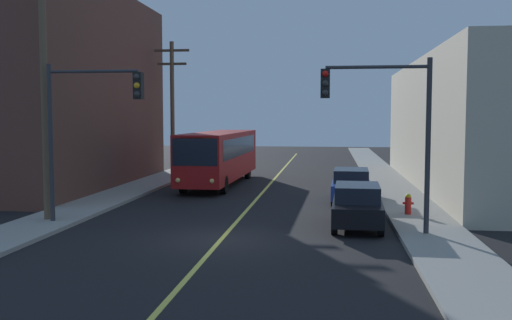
# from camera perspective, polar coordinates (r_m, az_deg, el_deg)

# --- Properties ---
(ground_plane) EXTENTS (120.00, 120.00, 0.00)m
(ground_plane) POSITION_cam_1_polar(r_m,az_deg,el_deg) (19.79, -3.45, -7.83)
(ground_plane) COLOR black
(sidewalk_left) EXTENTS (2.50, 90.00, 0.15)m
(sidewalk_left) POSITION_cam_1_polar(r_m,az_deg,el_deg) (31.24, -13.16, -3.30)
(sidewalk_left) COLOR gray
(sidewalk_left) RESTS_ON ground
(sidewalk_right) EXTENTS (2.50, 90.00, 0.15)m
(sidewalk_right) POSITION_cam_1_polar(r_m,az_deg,el_deg) (29.52, 14.31, -3.76)
(sidewalk_right) COLOR gray
(sidewalk_right) RESTS_ON ground
(lane_stripe_center) EXTENTS (0.16, 60.00, 0.01)m
(lane_stripe_center) POSITION_cam_1_polar(r_m,az_deg,el_deg) (34.45, 1.20, -2.59)
(lane_stripe_center) COLOR #D8CC4C
(lane_stripe_center) RESTS_ON ground
(building_left_brick) EXTENTS (10.00, 17.64, 11.46)m
(building_left_brick) POSITION_cam_1_polar(r_m,az_deg,el_deg) (36.61, -20.73, 6.51)
(building_left_brick) COLOR brown
(building_left_brick) RESTS_ON ground
(city_bus) EXTENTS (2.85, 12.21, 3.20)m
(city_bus) POSITION_cam_1_polar(r_m,az_deg,el_deg) (35.21, -3.59, 0.51)
(city_bus) COLOR maroon
(city_bus) RESTS_ON ground
(parked_car_black) EXTENTS (1.95, 4.46, 1.62)m
(parked_car_black) POSITION_cam_1_polar(r_m,az_deg,el_deg) (22.03, 9.96, -4.41)
(parked_car_black) COLOR black
(parked_car_black) RESTS_ON ground
(parked_car_blue) EXTENTS (1.96, 4.46, 1.62)m
(parked_car_blue) POSITION_cam_1_polar(r_m,az_deg,el_deg) (28.36, 9.37, -2.45)
(parked_car_blue) COLOR navy
(parked_car_blue) RESTS_ON ground
(utility_pole_near) EXTENTS (2.40, 0.28, 11.00)m
(utility_pole_near) POSITION_cam_1_polar(r_m,az_deg,el_deg) (23.92, -20.24, 8.87)
(utility_pole_near) COLOR brown
(utility_pole_near) RESTS_ON sidewalk_left
(utility_pole_mid) EXTENTS (2.40, 0.28, 9.05)m
(utility_pole_mid) POSITION_cam_1_polar(r_m,az_deg,el_deg) (39.85, -8.27, 5.73)
(utility_pole_mid) COLOR brown
(utility_pole_mid) RESTS_ON sidewalk_left
(traffic_signal_left_corner) EXTENTS (3.75, 0.48, 6.00)m
(traffic_signal_left_corner) POSITION_cam_1_polar(r_m,az_deg,el_deg) (22.69, -16.21, 4.51)
(traffic_signal_left_corner) COLOR #2D2D33
(traffic_signal_left_corner) RESTS_ON sidewalk_left
(traffic_signal_right_corner) EXTENTS (3.75, 0.48, 6.00)m
(traffic_signal_right_corner) POSITION_cam_1_polar(r_m,az_deg,el_deg) (20.29, 12.39, 4.62)
(traffic_signal_right_corner) COLOR #2D2D33
(traffic_signal_right_corner) RESTS_ON sidewalk_right
(fire_hydrant) EXTENTS (0.44, 0.26, 0.84)m
(fire_hydrant) POSITION_cam_1_polar(r_m,az_deg,el_deg) (24.60, 14.79, -4.18)
(fire_hydrant) COLOR red
(fire_hydrant) RESTS_ON sidewalk_right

